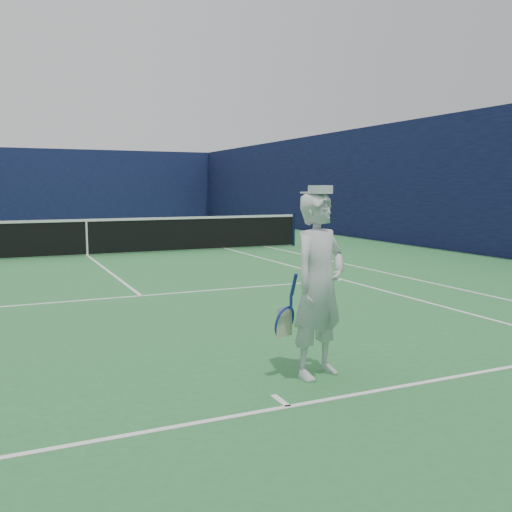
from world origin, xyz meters
The scene contains 5 objects.
ground centered at (0.00, 0.00, 0.00)m, with size 80.00×80.00×0.00m, color #2B7138.
court_markings centered at (0.00, 0.00, 0.00)m, with size 11.03×23.83×0.01m.
windscreen_fence centered at (0.00, 0.00, 2.00)m, with size 20.12×36.12×4.00m.
tennis_net centered at (0.00, 0.00, 0.55)m, with size 12.88×0.09×1.07m.
tennis_player centered at (0.65, -11.27, 0.92)m, with size 0.87×0.64×1.89m.
Camera 1 is at (-2.18, -16.03, 1.87)m, focal length 40.00 mm.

